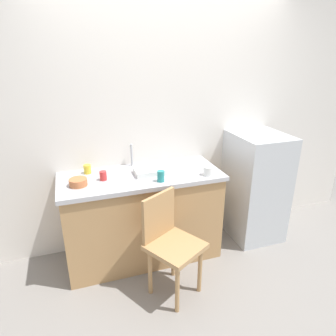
{
  "coord_description": "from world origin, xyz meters",
  "views": [
    {
      "loc": [
        -0.94,
        -1.88,
        1.98
      ],
      "look_at": [
        -0.1,
        0.6,
        0.94
      ],
      "focal_mm": 32.25,
      "sensor_mm": 36.0,
      "label": 1
    }
  ],
  "objects_px": {
    "chair": "(170,241)",
    "cup_white": "(208,171)",
    "refrigerator": "(255,186)",
    "dish_tray": "(150,171)",
    "terracotta_bowl": "(78,182)",
    "cup_teal": "(161,176)",
    "cup_red": "(103,176)",
    "cup_yellow": "(87,169)"
  },
  "relations": [
    {
      "from": "chair",
      "to": "cup_white",
      "type": "xyz_separation_m",
      "value": [
        0.48,
        0.33,
        0.43
      ]
    },
    {
      "from": "cup_white",
      "to": "terracotta_bowl",
      "type": "bearing_deg",
      "value": 172.73
    },
    {
      "from": "dish_tray",
      "to": "cup_red",
      "type": "distance_m",
      "value": 0.43
    },
    {
      "from": "terracotta_bowl",
      "to": "cup_yellow",
      "type": "distance_m",
      "value": 0.27
    },
    {
      "from": "chair",
      "to": "refrigerator",
      "type": "bearing_deg",
      "value": -4.79
    },
    {
      "from": "chair",
      "to": "cup_yellow",
      "type": "relative_size",
      "value": 10.73
    },
    {
      "from": "chair",
      "to": "terracotta_bowl",
      "type": "distance_m",
      "value": 0.92
    },
    {
      "from": "dish_tray",
      "to": "terracotta_bowl",
      "type": "bearing_deg",
      "value": -174.46
    },
    {
      "from": "dish_tray",
      "to": "cup_teal",
      "type": "relative_size",
      "value": 2.82
    },
    {
      "from": "refrigerator",
      "to": "cup_yellow",
      "type": "xyz_separation_m",
      "value": [
        -1.73,
        0.19,
        0.35
      ]
    },
    {
      "from": "dish_tray",
      "to": "cup_red",
      "type": "xyz_separation_m",
      "value": [
        -0.43,
        -0.01,
        0.02
      ]
    },
    {
      "from": "cup_yellow",
      "to": "dish_tray",
      "type": "bearing_deg",
      "value": -19.4
    },
    {
      "from": "chair",
      "to": "terracotta_bowl",
      "type": "relative_size",
      "value": 5.88
    },
    {
      "from": "chair",
      "to": "cup_yellow",
      "type": "height_order",
      "value": "cup_yellow"
    },
    {
      "from": "terracotta_bowl",
      "to": "cup_red",
      "type": "bearing_deg",
      "value": 13.18
    },
    {
      "from": "chair",
      "to": "cup_red",
      "type": "bearing_deg",
      "value": 100.45
    },
    {
      "from": "cup_red",
      "to": "cup_white",
      "type": "bearing_deg",
      "value": -12.02
    },
    {
      "from": "refrigerator",
      "to": "cup_white",
      "type": "xyz_separation_m",
      "value": [
        -0.69,
        -0.21,
        0.35
      ]
    },
    {
      "from": "refrigerator",
      "to": "dish_tray",
      "type": "bearing_deg",
      "value": -179.7
    },
    {
      "from": "refrigerator",
      "to": "cup_red",
      "type": "relative_size",
      "value": 14.14
    },
    {
      "from": "refrigerator",
      "to": "cup_yellow",
      "type": "distance_m",
      "value": 1.78
    },
    {
      "from": "dish_tray",
      "to": "cup_yellow",
      "type": "distance_m",
      "value": 0.58
    },
    {
      "from": "refrigerator",
      "to": "cup_teal",
      "type": "height_order",
      "value": "refrigerator"
    },
    {
      "from": "cup_white",
      "to": "cup_teal",
      "type": "bearing_deg",
      "value": 179.31
    },
    {
      "from": "terracotta_bowl",
      "to": "cup_yellow",
      "type": "height_order",
      "value": "cup_yellow"
    },
    {
      "from": "terracotta_bowl",
      "to": "cup_white",
      "type": "relative_size",
      "value": 1.81
    },
    {
      "from": "dish_tray",
      "to": "cup_white",
      "type": "xyz_separation_m",
      "value": [
        0.5,
        -0.21,
        0.02
      ]
    },
    {
      "from": "cup_white",
      "to": "chair",
      "type": "bearing_deg",
      "value": -145.62
    },
    {
      "from": "refrigerator",
      "to": "dish_tray",
      "type": "height_order",
      "value": "refrigerator"
    },
    {
      "from": "dish_tray",
      "to": "cup_yellow",
      "type": "xyz_separation_m",
      "value": [
        -0.55,
        0.19,
        0.02
      ]
    },
    {
      "from": "chair",
      "to": "terracotta_bowl",
      "type": "bearing_deg",
      "value": 114.61
    },
    {
      "from": "chair",
      "to": "dish_tray",
      "type": "distance_m",
      "value": 0.68
    },
    {
      "from": "refrigerator",
      "to": "dish_tray",
      "type": "relative_size",
      "value": 4.17
    },
    {
      "from": "cup_yellow",
      "to": "chair",
      "type": "bearing_deg",
      "value": -52.34
    },
    {
      "from": "cup_red",
      "to": "terracotta_bowl",
      "type": "bearing_deg",
      "value": -166.82
    },
    {
      "from": "dish_tray",
      "to": "cup_yellow",
      "type": "relative_size",
      "value": 3.38
    },
    {
      "from": "refrigerator",
      "to": "dish_tray",
      "type": "distance_m",
      "value": 1.23
    },
    {
      "from": "cup_teal",
      "to": "cup_white",
      "type": "relative_size",
      "value": 1.19
    },
    {
      "from": "terracotta_bowl",
      "to": "dish_tray",
      "type": "bearing_deg",
      "value": 5.54
    },
    {
      "from": "refrigerator",
      "to": "cup_white",
      "type": "distance_m",
      "value": 0.8
    },
    {
      "from": "chair",
      "to": "dish_tray",
      "type": "height_order",
      "value": "dish_tray"
    },
    {
      "from": "cup_red",
      "to": "cup_white",
      "type": "relative_size",
      "value": 0.99
    }
  ]
}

